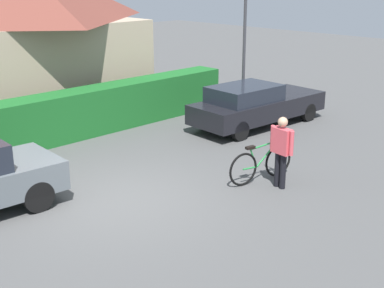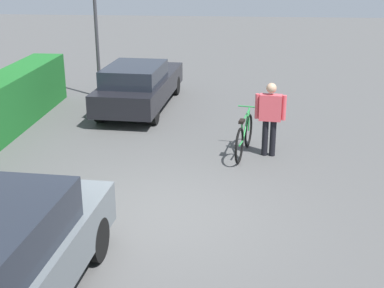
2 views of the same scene
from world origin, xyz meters
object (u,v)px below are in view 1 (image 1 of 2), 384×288
parked_car_far (255,104)px  person_rider (281,147)px  bicycle (261,164)px  street_lamp (245,33)px

parked_car_far → person_rider: bearing=-134.8°
parked_car_far → bicycle: 4.45m
bicycle → parked_car_far: bearing=40.5°
parked_car_far → bicycle: bearing=-139.5°
person_rider → street_lamp: size_ratio=0.40×
person_rider → street_lamp: bearing=47.1°
parked_car_far → person_rider: (-3.39, -3.41, 0.24)m
bicycle → street_lamp: street_lamp is taller
parked_car_far → person_rider: person_rider is taller
bicycle → street_lamp: bearing=43.8°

